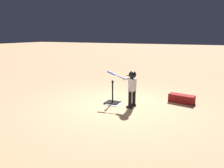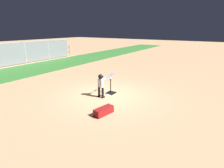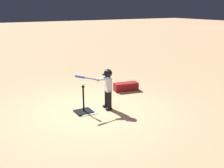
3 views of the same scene
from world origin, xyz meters
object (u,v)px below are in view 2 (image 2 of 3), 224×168
at_px(bleachers_far_right, 7,57).
at_px(bleachers_right_center, 52,51).
at_px(baseball, 111,78).
at_px(equipment_bag, 104,111).
at_px(batter_child, 101,83).
at_px(batting_tee, 111,91).

height_order(bleachers_far_right, bleachers_right_center, bleachers_right_center).
xyz_separation_m(baseball, equipment_bag, (-2.09, -1.07, -0.67)).
relative_size(batter_child, bleachers_right_center, 0.31).
relative_size(batter_child, bleachers_far_right, 0.33).
xyz_separation_m(batter_child, bleachers_right_center, (7.18, 12.69, -0.13)).
distance_m(batter_child, equipment_bag, 1.91).
bearing_deg(bleachers_far_right, batter_child, -99.94).
bearing_deg(batting_tee, bleachers_far_right, 82.96).
distance_m(baseball, bleachers_right_center, 14.33).
bearing_deg(equipment_bag, baseball, 37.57).
bearing_deg(baseball, bleachers_right_center, 63.04).
xyz_separation_m(baseball, bleachers_far_right, (1.68, 13.60, -0.33)).
height_order(batting_tee, equipment_bag, batting_tee).
distance_m(batter_child, baseball, 0.70).
distance_m(batter_child, bleachers_right_center, 14.58).
xyz_separation_m(batter_child, baseball, (0.69, -0.09, 0.06)).
bearing_deg(batting_tee, bleachers_right_center, 63.04).
distance_m(baseball, bleachers_far_right, 13.71).
distance_m(batter_child, bleachers_far_right, 13.72).
relative_size(bleachers_far_right, equipment_bag, 4.23).
bearing_deg(equipment_bag, batting_tee, 37.57).
bearing_deg(bleachers_far_right, bleachers_right_center, -9.78).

